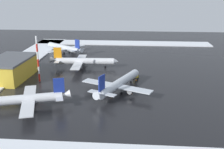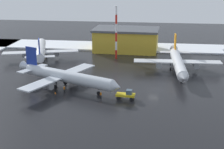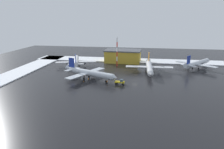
{
  "view_description": "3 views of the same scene",
  "coord_description": "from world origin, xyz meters",
  "views": [
    {
      "loc": [
        120.76,
        7.17,
        38.05
      ],
      "look_at": [
        17.29,
        -0.93,
        4.74
      ],
      "focal_mm": 45.0,
      "sensor_mm": 36.0,
      "label": 1
    },
    {
      "loc": [
        -0.24,
        87.07,
        30.67
      ],
      "look_at": [
        11.29,
        -0.76,
        3.41
      ],
      "focal_mm": 55.0,
      "sensor_mm": 36.0,
      "label": 2
    },
    {
      "loc": [
        -6.02,
        107.27,
        31.32
      ],
      "look_at": [
        11.61,
        1.63,
        2.85
      ],
      "focal_mm": 35.0,
      "sensor_mm": 36.0,
      "label": 3
    }
  ],
  "objects": [
    {
      "name": "traffic_cone_mid_line",
      "position": [
        25.01,
        6.94,
        0.28
      ],
      "size": [
        0.36,
        0.36,
        0.55
      ],
      "primitive_type": "cone",
      "color": "orange",
      "rests_on": "ground_plane"
    },
    {
      "name": "airplane_far_rear",
      "position": [
        -7.12,
        -16.59,
        3.24
      ],
      "size": [
        27.31,
        32.97,
        9.79
      ],
      "rotation": [
        0.0,
        0.0,
        1.61
      ],
      "color": "silver",
      "rests_on": "ground_plane"
    },
    {
      "name": "antenna_mast",
      "position": [
        13.81,
        -31.24,
        9.38
      ],
      "size": [
        0.7,
        0.7,
        18.75
      ],
      "color": "red",
      "rests_on": "ground_plane"
    },
    {
      "name": "snow_bank_right",
      "position": [
        67.0,
        0.0,
        0.27
      ],
      "size": [
        14.0,
        116.0,
        0.54
      ],
      "primitive_type": "cube",
      "color": "white",
      "rests_on": "ground_plane"
    },
    {
      "name": "ground_crew_mid_apron",
      "position": [
        26.83,
        -0.44,
        0.97
      ],
      "size": [
        0.36,
        0.36,
        1.71
      ],
      "rotation": [
        0.0,
        0.0,
        4.16
      ],
      "color": "black",
      "rests_on": "ground_plane"
    },
    {
      "name": "pushback_tug",
      "position": [
        6.5,
        8.42,
        1.28
      ],
      "size": [
        4.76,
        2.62,
        2.5
      ],
      "rotation": [
        0.0,
        0.0,
        3.06
      ],
      "color": "gold",
      "rests_on": "ground_plane"
    },
    {
      "name": "airplane_foreground_jet",
      "position": [
        40.43,
        -27.83,
        3.11
      ],
      "size": [
        26.1,
        31.0,
        9.42
      ],
      "rotation": [
        0.0,
        0.0,
        5.01
      ],
      "color": "silver",
      "rests_on": "ground_plane"
    },
    {
      "name": "snow_bank_far",
      "position": [
        0.0,
        -50.0,
        0.27
      ],
      "size": [
        152.0,
        16.0,
        0.54
      ],
      "primitive_type": "cube",
      "color": "white",
      "rests_on": "ground_plane"
    },
    {
      "name": "airplane_distant_tail",
      "position": [
        -36.68,
        -32.98,
        3.08
      ],
      "size": [
        23.46,
        26.48,
        9.32
      ],
      "rotation": [
        0.0,
        0.0,
        4.06
      ],
      "color": "silver",
      "rests_on": "ground_plane"
    },
    {
      "name": "ground_plane",
      "position": [
        0.0,
        0.0,
        0.0
      ],
      "size": [
        240.0,
        240.0,
        0.0
      ],
      "primitive_type": "plane",
      "color": "black"
    },
    {
      "name": "ground_crew_beside_wing",
      "position": [
        12.86,
        8.51,
        0.97
      ],
      "size": [
        0.36,
        0.36,
        1.71
      ],
      "rotation": [
        0.0,
        0.0,
        5.58
      ],
      "color": "black",
      "rests_on": "ground_plane"
    },
    {
      "name": "cargo_hangar",
      "position": [
        11.43,
        -44.2,
        4.44
      ],
      "size": [
        25.68,
        16.15,
        8.8
      ],
      "rotation": [
        0.0,
        0.0,
        -0.05
      ],
      "color": "gold",
      "rests_on": "ground_plane"
    },
    {
      "name": "traffic_cone_near_nose",
      "position": [
        14.69,
        -3.48,
        0.28
      ],
      "size": [
        0.36,
        0.36,
        0.55
      ],
      "primitive_type": "cone",
      "color": "orange",
      "rests_on": "ground_plane"
    },
    {
      "name": "ground_crew_by_nose_gear",
      "position": [
        22.98,
        5.47,
        0.97
      ],
      "size": [
        0.36,
        0.36,
        1.71
      ],
      "rotation": [
        0.0,
        0.0,
        1.17
      ],
      "color": "black",
      "rests_on": "ground_plane"
    },
    {
      "name": "airplane_parked_starboard",
      "position": [
        23.42,
        2.08,
        3.26
      ],
      "size": [
        31.35,
        26.62,
        9.87
      ],
      "rotation": [
        0.0,
        0.0,
        2.72
      ],
      "color": "silver",
      "rests_on": "ground_plane"
    }
  ]
}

